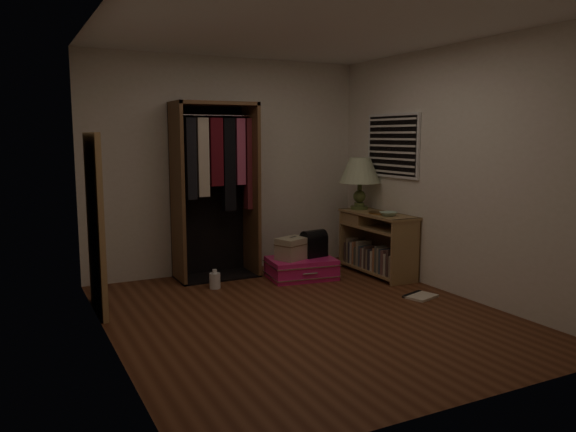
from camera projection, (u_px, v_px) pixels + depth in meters
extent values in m
plane|color=#572C19|center=(305.00, 315.00, 5.26)|extent=(4.00, 4.00, 0.00)
cube|color=silver|center=(227.00, 166.00, 6.84)|extent=(3.50, 0.02, 2.60)
cube|color=silver|center=(469.00, 199.00, 3.31)|extent=(3.50, 0.02, 2.60)
cube|color=silver|center=(453.00, 171.00, 5.86)|extent=(0.02, 4.00, 2.60)
cube|color=silver|center=(106.00, 184.00, 4.29)|extent=(0.02, 4.00, 2.60)
cube|color=white|center=(307.00, 28.00, 4.89)|extent=(3.50, 4.00, 0.01)
cube|color=white|center=(393.00, 146.00, 6.70)|extent=(0.03, 0.96, 0.76)
cube|color=black|center=(393.00, 146.00, 6.70)|extent=(0.03, 0.90, 0.70)
cube|color=white|center=(391.00, 172.00, 6.74)|extent=(0.01, 0.88, 0.02)
cube|color=white|center=(391.00, 165.00, 6.72)|extent=(0.01, 0.88, 0.02)
cube|color=white|center=(391.00, 159.00, 6.71)|extent=(0.01, 0.88, 0.02)
cube|color=white|center=(391.00, 152.00, 6.70)|extent=(0.01, 0.88, 0.02)
cube|color=white|center=(391.00, 146.00, 6.69)|extent=(0.01, 0.88, 0.02)
cube|color=white|center=(392.00, 139.00, 6.68)|extent=(0.01, 0.88, 0.02)
cube|color=white|center=(392.00, 133.00, 6.67)|extent=(0.01, 0.88, 0.02)
cube|color=white|center=(392.00, 126.00, 6.66)|extent=(0.01, 0.88, 0.02)
cube|color=white|center=(392.00, 119.00, 6.65)|extent=(0.01, 0.88, 0.02)
cube|color=#99774A|center=(406.00, 252.00, 6.31)|extent=(0.40, 0.03, 0.75)
cube|color=#99774A|center=(353.00, 237.00, 7.25)|extent=(0.40, 0.03, 0.75)
cube|color=#99774A|center=(377.00, 269.00, 6.83)|extent=(0.40, 1.04, 0.03)
cube|color=#99774A|center=(378.00, 228.00, 6.75)|extent=(0.40, 1.04, 0.03)
cube|color=#99774A|center=(378.00, 214.00, 6.73)|extent=(0.42, 1.12, 0.03)
cube|color=brown|center=(390.00, 242.00, 6.87)|extent=(0.02, 1.10, 0.75)
cube|color=#99774A|center=(362.00, 218.00, 7.03)|extent=(0.36, 0.38, 0.13)
cube|color=gray|center=(397.00, 266.00, 6.37)|extent=(0.22, 0.04, 0.25)
cube|color=#4C3833|center=(392.00, 263.00, 6.39)|extent=(0.16, 0.04, 0.31)
cube|color=#B7AD99|center=(391.00, 264.00, 6.45)|extent=(0.19, 0.04, 0.25)
cube|color=brown|center=(388.00, 262.00, 6.49)|extent=(0.19, 0.05, 0.29)
cube|color=#3F4C59|center=(385.00, 261.00, 6.52)|extent=(0.16, 0.03, 0.29)
cube|color=gray|center=(383.00, 260.00, 6.56)|extent=(0.17, 0.03, 0.30)
cube|color=#59594C|center=(380.00, 259.00, 6.59)|extent=(0.15, 0.03, 0.31)
cube|color=#B2724C|center=(380.00, 259.00, 6.64)|extent=(0.21, 0.04, 0.28)
cube|color=beige|center=(378.00, 260.00, 6.69)|extent=(0.22, 0.04, 0.24)
cube|color=#332D38|center=(375.00, 259.00, 6.72)|extent=(0.19, 0.04, 0.25)
cube|color=gray|center=(372.00, 259.00, 6.76)|extent=(0.18, 0.03, 0.24)
cube|color=#4C3833|center=(370.00, 257.00, 6.79)|extent=(0.16, 0.04, 0.28)
cube|color=#B7AD99|center=(369.00, 257.00, 6.84)|extent=(0.21, 0.03, 0.24)
cube|color=brown|center=(367.00, 257.00, 6.87)|extent=(0.19, 0.03, 0.24)
cube|color=#3F4C59|center=(365.00, 256.00, 6.90)|extent=(0.18, 0.03, 0.26)
cube|color=gray|center=(364.00, 253.00, 6.94)|extent=(0.21, 0.05, 0.31)
cube|color=#59594C|center=(360.00, 256.00, 6.98)|extent=(0.17, 0.03, 0.22)
cube|color=#B2724C|center=(358.00, 253.00, 7.01)|extent=(0.15, 0.04, 0.28)
cube|color=beige|center=(356.00, 253.00, 7.06)|extent=(0.16, 0.04, 0.27)
cube|color=#332D38|center=(355.00, 252.00, 7.10)|extent=(0.20, 0.03, 0.27)
cube|color=gray|center=(352.00, 250.00, 7.13)|extent=(0.16, 0.03, 0.31)
cube|color=#4C3833|center=(350.00, 252.00, 7.17)|extent=(0.15, 0.04, 0.25)
cube|color=brown|center=(177.00, 193.00, 6.34)|extent=(0.04, 0.50, 2.05)
cube|color=brown|center=(251.00, 190.00, 6.74)|extent=(0.04, 0.50, 2.05)
cube|color=brown|center=(214.00, 104.00, 6.40)|extent=(0.95, 0.50, 0.04)
cube|color=black|center=(209.00, 190.00, 6.75)|extent=(0.95, 0.02, 2.05)
cube|color=black|center=(217.00, 276.00, 6.68)|extent=(0.95, 0.50, 0.02)
cylinder|color=silver|center=(214.00, 115.00, 6.41)|extent=(0.87, 0.02, 0.02)
cube|color=black|center=(190.00, 159.00, 6.33)|extent=(0.11, 0.14, 0.92)
cube|color=beige|center=(202.00, 157.00, 6.39)|extent=(0.13, 0.14, 0.89)
cube|color=#590F19|center=(215.00, 152.00, 6.46)|extent=(0.15, 0.16, 0.78)
cube|color=black|center=(228.00, 165.00, 6.55)|extent=(0.14, 0.11, 1.07)
cube|color=#BF4C72|center=(240.00, 152.00, 6.59)|extent=(0.11, 0.12, 0.77)
cube|color=maroon|center=(250.00, 164.00, 6.67)|extent=(0.12, 0.13, 1.07)
cube|color=tan|center=(95.00, 224.00, 5.26)|extent=(0.05, 0.80, 1.70)
cube|color=white|center=(98.00, 224.00, 5.27)|extent=(0.01, 0.68, 1.58)
cube|color=#E41B70|center=(301.00, 268.00, 6.62)|extent=(0.83, 0.64, 0.24)
cube|color=silver|center=(301.00, 274.00, 6.63)|extent=(0.85, 0.66, 0.01)
cube|color=silver|center=(301.00, 263.00, 6.61)|extent=(0.85, 0.66, 0.01)
cylinder|color=silver|center=(310.00, 274.00, 6.35)|extent=(0.18, 0.04, 0.02)
cube|color=tan|center=(293.00, 248.00, 6.54)|extent=(0.44, 0.37, 0.25)
cube|color=brown|center=(293.00, 244.00, 6.54)|extent=(0.44, 0.38, 0.01)
cylinder|color=silver|center=(293.00, 237.00, 6.52)|extent=(0.10, 0.06, 0.02)
cube|color=black|center=(314.00, 247.00, 6.69)|extent=(0.32, 0.23, 0.22)
cylinder|color=black|center=(314.00, 238.00, 6.68)|extent=(0.32, 0.23, 0.19)
cylinder|color=#46562A|center=(359.00, 208.00, 7.08)|extent=(0.24, 0.24, 0.04)
cylinder|color=#46562A|center=(359.00, 204.00, 7.07)|extent=(0.14, 0.14, 0.05)
sphere|color=#46562A|center=(359.00, 196.00, 7.06)|extent=(0.17, 0.17, 0.16)
cylinder|color=#46562A|center=(360.00, 187.00, 7.04)|extent=(0.06, 0.06, 0.09)
cone|color=beige|center=(360.00, 170.00, 7.01)|extent=(0.56, 0.56, 0.31)
cone|color=silver|center=(360.00, 170.00, 7.01)|extent=(0.50, 0.50, 0.30)
cylinder|color=#A87640|center=(381.00, 213.00, 6.68)|extent=(0.36, 0.36, 0.02)
imported|color=#A3C3AA|center=(388.00, 214.00, 6.47)|extent=(0.24, 0.24, 0.05)
cylinder|color=white|center=(215.00, 281.00, 6.17)|extent=(0.14, 0.14, 0.17)
cylinder|color=white|center=(215.00, 271.00, 6.16)|extent=(0.06, 0.06, 0.04)
cube|color=beige|center=(421.00, 296.00, 5.84)|extent=(0.37, 0.33, 0.03)
cube|color=black|center=(412.00, 294.00, 5.91)|extent=(0.31, 0.13, 0.03)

